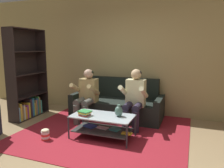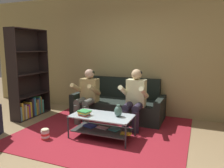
# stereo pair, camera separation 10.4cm
# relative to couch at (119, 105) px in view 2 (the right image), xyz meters

# --- Properties ---
(ground) EXTENTS (16.80, 16.80, 0.00)m
(ground) POSITION_rel_couch_xyz_m (0.06, -1.95, -0.29)
(ground) COLOR #9A805A
(back_partition) EXTENTS (8.40, 0.12, 2.90)m
(back_partition) POSITION_rel_couch_xyz_m (0.06, 0.51, 1.16)
(back_partition) COLOR tan
(back_partition) RESTS_ON ground
(couch) EXTENTS (2.06, 0.86, 0.89)m
(couch) POSITION_rel_couch_xyz_m (0.00, 0.00, 0.00)
(couch) COLOR black
(couch) RESTS_ON ground
(person_seated_left) EXTENTS (0.50, 0.58, 1.14)m
(person_seated_left) POSITION_rel_couch_xyz_m (-0.53, -0.52, 0.33)
(person_seated_left) COLOR #53544C
(person_seated_left) RESTS_ON ground
(person_seated_right) EXTENTS (0.50, 0.58, 1.18)m
(person_seated_right) POSITION_rel_couch_xyz_m (0.53, -0.52, 0.35)
(person_seated_right) COLOR #282234
(person_seated_right) RESTS_ON ground
(coffee_table) EXTENTS (1.11, 0.57, 0.41)m
(coffee_table) POSITION_rel_couch_xyz_m (0.15, -1.23, -0.02)
(coffee_table) COLOR #ABBBC2
(coffee_table) RESTS_ON ground
(area_rug) EXTENTS (3.08, 3.17, 0.01)m
(area_rug) POSITION_rel_couch_xyz_m (0.07, -0.74, -0.29)
(area_rug) COLOR maroon
(area_rug) RESTS_ON ground
(vase) EXTENTS (0.14, 0.14, 0.21)m
(vase) POSITION_rel_couch_xyz_m (0.43, -1.18, 0.22)
(vase) COLOR #45685D
(vase) RESTS_ON coffee_table
(book_stack) EXTENTS (0.24, 0.22, 0.09)m
(book_stack) POSITION_rel_couch_xyz_m (-0.15, -1.34, 0.17)
(book_stack) COLOR red
(book_stack) RESTS_ON coffee_table
(bookshelf) EXTENTS (0.30, 1.02, 2.02)m
(bookshelf) POSITION_rel_couch_xyz_m (-1.99, -0.72, 0.43)
(bookshelf) COLOR black
(bookshelf) RESTS_ON ground
(popcorn_tub) EXTENTS (0.15, 0.15, 0.21)m
(popcorn_tub) POSITION_rel_couch_xyz_m (-0.75, -1.68, -0.19)
(popcorn_tub) COLOR red
(popcorn_tub) RESTS_ON ground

